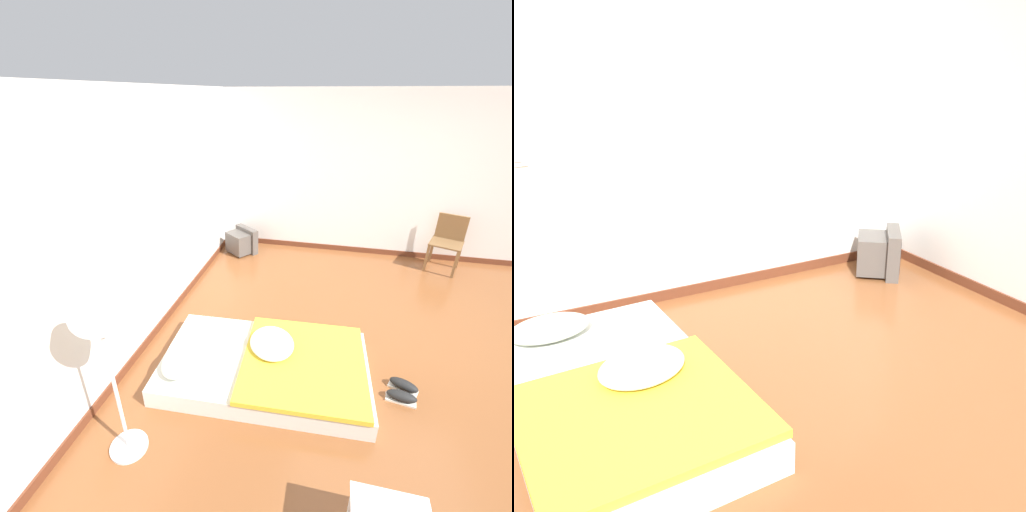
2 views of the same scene
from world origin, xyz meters
TOP-DOWN VIEW (x-y plane):
  - ground_plane at (0.00, 0.00)m, footprint 20.00×20.00m
  - wall_back at (-0.02, 2.87)m, footprint 7.49×0.08m
  - wall_right at (2.57, 0.00)m, footprint 0.08×8.07m
  - mattress_bed at (-0.64, 1.46)m, footprint 1.27×2.02m
  - crt_tv at (2.07, 2.44)m, footprint 0.57×0.58m
  - wooden_chair at (2.24, -0.81)m, footprint 0.57×0.57m
  - sneaker_pair at (-0.62, 0.19)m, footprint 0.32×0.32m
  - standing_fan at (-1.64, 2.36)m, footprint 0.30×0.31m

SIDE VIEW (x-z plane):
  - ground_plane at x=0.00m, z-range 0.00..0.00m
  - sneaker_pair at x=-0.62m, z-range 0.00..0.10m
  - mattress_bed at x=-0.64m, z-range -0.04..0.29m
  - crt_tv at x=2.07m, z-range -0.01..0.42m
  - wooden_chair at x=2.24m, z-range 0.08..0.92m
  - standing_fan at x=-1.64m, z-range 0.32..1.78m
  - wall_right at x=2.57m, z-range -0.01..2.59m
  - wall_back at x=-0.02m, z-range -0.01..2.59m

